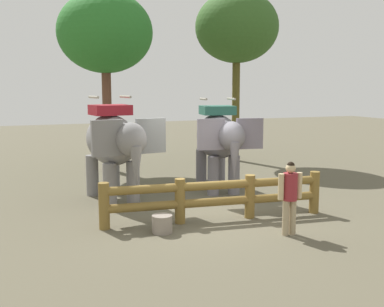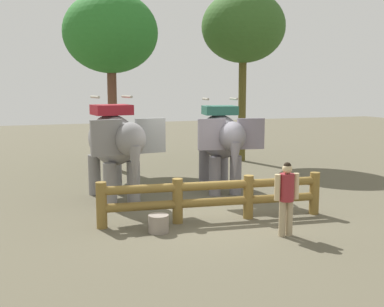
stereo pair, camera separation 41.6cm
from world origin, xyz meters
The scene contains 8 objects.
ground_plane centered at (0.00, 0.00, 0.00)m, with size 60.00×60.00×0.00m, color brown.
log_fence centered at (0.00, -0.28, 0.60)m, with size 5.39×0.84×1.05m.
elephant_near_left centered at (-1.82, 2.43, 1.63)m, with size 1.93×3.42×2.90m.
elephant_center centered at (1.43, 2.62, 1.58)m, with size 1.94×3.33×2.81m.
tourist_woman_in_black centered at (1.01, -1.83, 0.92)m, with size 0.56×0.32×1.59m.
tree_far_left centered at (-1.00, 7.29, 5.06)m, with size 3.47×3.47×6.58m.
tree_back_center centered at (4.51, 7.58, 5.53)m, with size 3.44×3.44×7.03m.
feed_bucket centered at (-1.46, -0.69, 0.19)m, with size 0.45×0.45×0.39m.
Camera 1 is at (-4.45, -9.96, 3.15)m, focal length 43.35 mm.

